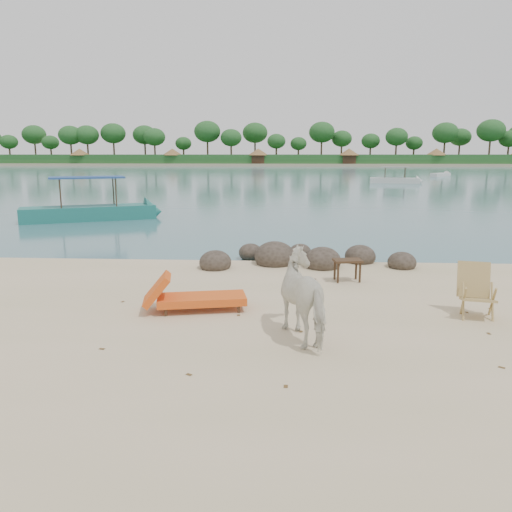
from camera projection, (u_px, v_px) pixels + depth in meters
The scene contains 12 objects.
water at pixel (286, 171), 97.48m from camera, with size 400.00×400.00×0.00m, color #386670.
far_shore at pixel (286, 163), 175.71m from camera, with size 420.00×90.00×1.40m, color tan.
far_scenery at pixel (286, 154), 142.51m from camera, with size 420.00×18.00×9.50m.
boulders at pixel (300, 259), 14.92m from camera, with size 6.27×2.80×0.91m.
cow at pixel (309, 297), 8.81m from camera, with size 0.84×1.84×1.56m, color white.
side_table at pixel (347, 272), 12.85m from camera, with size 0.71×0.46×0.57m, color #322114, non-canonical shape.
lounge_chair at pixel (202, 295), 10.48m from camera, with size 2.30×0.80×0.69m, color #E7491B, non-canonical shape.
deck_chair at pixel (479, 293), 9.94m from camera, with size 0.69×0.75×1.07m, color tan, non-canonical shape.
boat_near at pixel (87, 184), 25.06m from camera, with size 7.30×1.64×3.54m, color #1C6760, non-canonical shape.
boat_mid at pixel (395, 170), 57.11m from camera, with size 6.18×1.39×3.01m, color silver, non-canonical shape.
boat_far at pixel (441, 174), 74.57m from camera, with size 5.11×1.15×0.59m, color silver, non-canonical shape.
dead_leaves at pixel (337, 326), 9.62m from camera, with size 8.22×6.36×0.00m.
Camera 1 is at (-0.07, -9.01, 3.26)m, focal length 35.00 mm.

